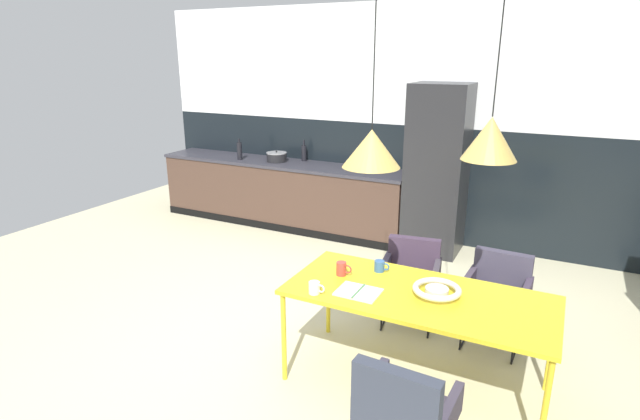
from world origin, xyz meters
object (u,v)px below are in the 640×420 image
at_px(refrigerator_column, 437,170).
at_px(mug_glass_clear, 380,266).
at_px(armchair_near_window, 411,269).
at_px(fruit_bowl, 437,290).
at_px(pendant_lamp_over_table_near, 372,148).
at_px(mug_short_terracotta, 342,269).
at_px(bottle_spice_small, 304,153).
at_px(mug_dark_espresso, 315,288).
at_px(armchair_corner_seat, 403,409).
at_px(armchair_by_stool, 498,287).
at_px(pendant_lamp_over_table_far, 490,138).
at_px(open_book, 358,292).
at_px(dining_table, 418,299).
at_px(cooking_pot, 277,157).
at_px(bottle_oil_tall, 240,151).

distance_m(refrigerator_column, mug_glass_clear, 2.45).
xyz_separation_m(armchair_near_window, fruit_bowl, (0.42, -0.87, 0.28)).
bearing_deg(pendant_lamp_over_table_near, refrigerator_column, 94.29).
relative_size(armchair_near_window, mug_glass_clear, 6.25).
bearing_deg(mug_short_terracotta, bottle_spice_small, 123.30).
bearing_deg(mug_short_terracotta, refrigerator_column, 89.35).
height_order(mug_dark_espresso, bottle_spice_small, bottle_spice_small).
bearing_deg(armchair_corner_seat, armchair_by_stool, 85.66).
relative_size(armchair_corner_seat, pendant_lamp_over_table_far, 0.70).
relative_size(open_book, bottle_spice_small, 1.00).
relative_size(fruit_bowl, mug_dark_espresso, 2.76).
distance_m(dining_table, pendant_lamp_over_table_near, 1.09).
bearing_deg(fruit_bowl, pendant_lamp_over_table_far, 1.40).
bearing_deg(refrigerator_column, mug_dark_espresso, -91.37).
bearing_deg(armchair_by_stool, mug_glass_clear, 41.89).
bearing_deg(armchair_near_window, fruit_bowl, 107.09).
xyz_separation_m(armchair_by_stool, pendant_lamp_over_table_far, (-0.06, -0.84, 1.32)).
xyz_separation_m(armchair_corner_seat, fruit_bowl, (-0.07, 0.93, 0.26)).
xyz_separation_m(armchair_by_stool, bottle_spice_small, (-2.87, 1.99, 0.51)).
relative_size(open_book, mug_dark_espresso, 2.46).
bearing_deg(pendant_lamp_over_table_far, pendant_lamp_over_table_near, -175.11).
distance_m(armchair_corner_seat, cooking_pot, 4.65).
xyz_separation_m(mug_short_terracotta, cooking_pot, (-2.17, 2.62, 0.17)).
height_order(refrigerator_column, dining_table, refrigerator_column).
height_order(mug_short_terracotta, pendant_lamp_over_table_far, pendant_lamp_over_table_far).
distance_m(armchair_by_stool, mug_glass_clear, 1.05).
bearing_deg(armchair_corner_seat, pendant_lamp_over_table_far, 82.81).
xyz_separation_m(mug_short_terracotta, pendant_lamp_over_table_far, (0.95, -0.01, 1.04)).
xyz_separation_m(fruit_bowl, open_book, (-0.49, -0.19, -0.04)).
relative_size(armchair_near_window, mug_short_terracotta, 6.09).
height_order(mug_dark_espresso, cooking_pot, cooking_pot).
xyz_separation_m(mug_dark_espresso, cooking_pot, (-2.13, 2.98, 0.18)).
height_order(mug_glass_clear, pendant_lamp_over_table_near, pendant_lamp_over_table_near).
xyz_separation_m(mug_dark_espresso, bottle_oil_tall, (-2.66, 2.86, 0.24)).
xyz_separation_m(mug_dark_espresso, pendant_lamp_over_table_far, (1.00, 0.34, 1.05)).
bearing_deg(pendant_lamp_over_table_near, mug_dark_espresso, -134.28).
height_order(mug_short_terracotta, pendant_lamp_over_table_near, pendant_lamp_over_table_near).
distance_m(bottle_spice_small, pendant_lamp_over_table_far, 4.07).
relative_size(bottle_oil_tall, pendant_lamp_over_table_far, 0.25).
relative_size(cooking_pot, pendant_lamp_over_table_far, 0.24).
relative_size(refrigerator_column, mug_glass_clear, 16.84).
height_order(dining_table, mug_dark_espresso, mug_dark_espresso).
height_order(armchair_corner_seat, mug_glass_clear, armchair_corner_seat).
bearing_deg(mug_glass_clear, armchair_near_window, 84.87).
relative_size(dining_table, fruit_bowl, 5.54).
height_order(pendant_lamp_over_table_near, pendant_lamp_over_table_far, same).
distance_m(refrigerator_column, armchair_by_stool, 2.11).
bearing_deg(bottle_spice_small, armchair_near_window, -42.58).
xyz_separation_m(open_book, mug_glass_clear, (0.01, 0.40, 0.04)).
bearing_deg(bottle_oil_tall, armchair_by_stool, -24.27).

